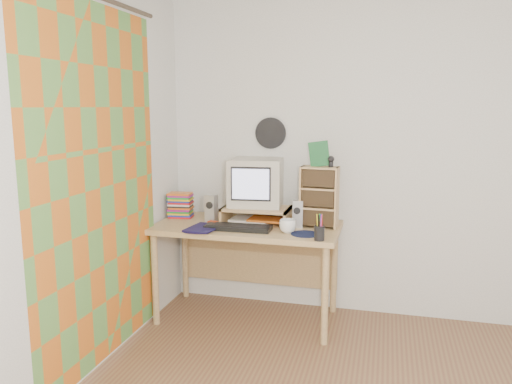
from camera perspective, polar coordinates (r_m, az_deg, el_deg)
The scene contains 20 objects.
back_wall at distance 3.96m, azimuth 14.99°, elevation 3.74°, with size 3.50×3.50×0.00m, color white.
left_wall at distance 2.82m, azimuth -23.35°, elevation 0.92°, with size 3.50×3.50×0.00m, color white.
curtain at distance 3.20m, azimuth -17.39°, elevation 0.44°, with size 2.20×2.20×0.00m, color #CF661D.
wall_disc at distance 4.03m, azimuth 1.67°, elevation 6.74°, with size 0.25×0.25×0.02m, color black.
desk at distance 3.91m, azimuth -0.78°, elevation -5.47°, with size 1.40×0.70×0.75m.
monitor_riser at distance 3.88m, azimuth 0.07°, elevation -2.12°, with size 0.52×0.30×0.12m.
crt_monitor at distance 3.89m, azimuth -0.03°, elevation 1.08°, with size 0.39×0.39×0.37m, color beige.
speaker_left at distance 3.90m, azimuth -5.12°, elevation -1.87°, with size 0.08×0.08×0.22m, color #ACACB1.
speaker_right at distance 3.74m, azimuth 4.81°, elevation -2.48°, with size 0.08×0.08×0.20m, color #ACACB1.
keyboard at distance 3.67m, azimuth -2.06°, elevation -4.08°, with size 0.49×0.16×0.03m, color black.
dvd_stack at distance 4.09m, azimuth -8.63°, elevation -1.09°, with size 0.18×0.13×0.26m, color brown, non-canonical shape.
cd_rack at distance 3.73m, azimuth 7.24°, elevation -0.57°, with size 0.27×0.15×0.46m, color tan.
mug at distance 3.58m, azimuth 3.65°, elevation -3.92°, with size 0.12×0.12×0.10m, color white.
diary at distance 3.72m, azimuth -7.43°, elevation -3.80°, with size 0.25×0.19×0.05m, color #15103D.
mousepad at distance 3.55m, azimuth 5.66°, elevation -4.80°, with size 0.21×0.21×0.00m, color #0F1833.
pen_cup at distance 3.39m, azimuth 7.26°, elevation -4.36°, with size 0.07×0.07×0.14m, color black, non-canonical shape.
papers at distance 3.89m, azimuth 0.12°, elevation -3.21°, with size 0.30×0.22×0.04m, color white, non-canonical shape.
red_box at distance 3.79m, azimuth -4.93°, elevation -3.62°, with size 0.07×0.05×0.04m, color red.
game_box at distance 3.71m, azimuth 7.24°, elevation 4.34°, with size 0.14×0.03×0.18m, color #1A5D2D.
webcam at distance 3.69m, azimuth 8.56°, elevation 3.48°, with size 0.05×0.05×0.08m, color black, non-canonical shape.
Camera 1 is at (-0.02, -2.19, 1.65)m, focal length 35.00 mm.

